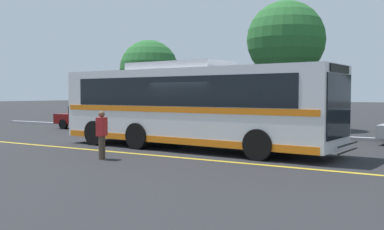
{
  "coord_description": "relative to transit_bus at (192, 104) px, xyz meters",
  "views": [
    {
      "loc": [
        8.68,
        -14.13,
        2.08
      ],
      "look_at": [
        -0.23,
        0.34,
        1.3
      ],
      "focal_mm": 42.0,
      "sensor_mm": 36.0,
      "label": 1
    }
  ],
  "objects": [
    {
      "name": "parked_car_2",
      "position": [
        1.35,
        5.39,
        -1.0
      ],
      "size": [
        4.28,
        2.21,
        1.44
      ],
      "rotation": [
        0.0,
        0.0,
        1.48
      ],
      "color": "black",
      "rests_on": "ground_plane"
    },
    {
      "name": "pedestrian_1",
      "position": [
        -1.05,
        -3.8,
        -0.85
      ],
      "size": [
        0.34,
        0.47,
        1.55
      ],
      "rotation": [
        0.0,
        0.0,
        1.89
      ],
      "color": "brown",
      "rests_on": "ground_plane"
    },
    {
      "name": "transit_bus",
      "position": [
        0.0,
        0.0,
        0.0
      ],
      "size": [
        11.51,
        3.34,
        3.3
      ],
      "rotation": [
        0.0,
        0.0,
        -1.64
      ],
      "color": "silver",
      "rests_on": "ground_plane"
    },
    {
      "name": "parked_car_0",
      "position": [
        -10.35,
        5.18,
        -1.01
      ],
      "size": [
        4.3,
        2.07,
        1.39
      ],
      "rotation": [
        0.0,
        0.0,
        -1.55
      ],
      "color": "maroon",
      "rests_on": "ground_plane"
    },
    {
      "name": "parked_car_1",
      "position": [
        -4.72,
        5.24,
        -1.05
      ],
      "size": [
        4.61,
        2.05,
        1.27
      ],
      "rotation": [
        0.0,
        0.0,
        -1.58
      ],
      "color": "navy",
      "rests_on": "ground_plane"
    },
    {
      "name": "lane_strip_0",
      "position": [
        0.01,
        -2.2,
        -1.72
      ],
      "size": [
        31.07,
        0.2,
        0.01
      ],
      "primitive_type": "cube",
      "rotation": [
        0.0,
        0.0,
        1.57
      ],
      "color": "gold",
      "rests_on": "ground_plane"
    },
    {
      "name": "ground_plane",
      "position": [
        0.24,
        -0.34,
        -1.72
      ],
      "size": [
        220.0,
        220.0,
        0.0
      ],
      "primitive_type": "plane",
      "color": "#262628"
    },
    {
      "name": "curb_strip",
      "position": [
        0.01,
        6.6,
        -1.64
      ],
      "size": [
        39.07,
        0.36,
        0.15
      ],
      "primitive_type": "cube",
      "color": "#99999E",
      "rests_on": "ground_plane"
    },
    {
      "name": "tree_0",
      "position": [
        -0.32,
        11.1,
        3.56
      ],
      "size": [
        4.6,
        4.6,
        7.59
      ],
      "color": "#513823",
      "rests_on": "ground_plane"
    },
    {
      "name": "tree_1",
      "position": [
        -10.38,
        11.07,
        2.12
      ],
      "size": [
        4.13,
        4.13,
        5.91
      ],
      "color": "#513823",
      "rests_on": "ground_plane"
    }
  ]
}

